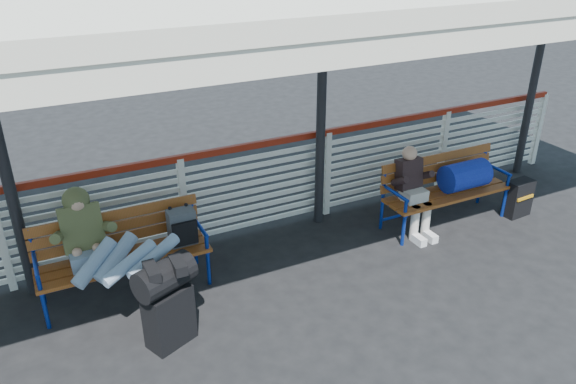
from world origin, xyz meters
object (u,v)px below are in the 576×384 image
luggage_stack (167,300)px  companion_person (413,190)px  traveler_man (112,252)px  suitcase_side (518,198)px  bench_right (456,179)px  bench_left (136,242)px

luggage_stack → companion_person: bearing=-11.5°
traveler_man → suitcase_side: traveler_man is taller
luggage_stack → bench_right: size_ratio=0.51×
bench_right → companion_person: bearing=180.0°
companion_person → luggage_stack: bearing=-168.3°
luggage_stack → companion_person: companion_person is taller
luggage_stack → suitcase_side: luggage_stack is taller
bench_left → bench_right: same height
bench_right → companion_person: 0.69m
suitcase_side → traveler_man: bearing=173.0°
companion_person → suitcase_side: 1.66m
companion_person → suitcase_side: size_ratio=2.21×
companion_person → suitcase_side: companion_person is taller
traveler_man → suitcase_side: size_ratio=3.15×
luggage_stack → suitcase_side: (5.00, 0.41, -0.24)m
suitcase_side → companion_person: bearing=165.4°
traveler_man → companion_person: bearing=0.3°
luggage_stack → traveler_man: bearing=93.5°
companion_person → suitcase_side: (1.60, -0.30, -0.34)m
traveler_man → companion_person: traveler_man is taller
suitcase_side → bench_left: bearing=168.8°
luggage_stack → traveler_man: (-0.35, 0.69, 0.24)m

